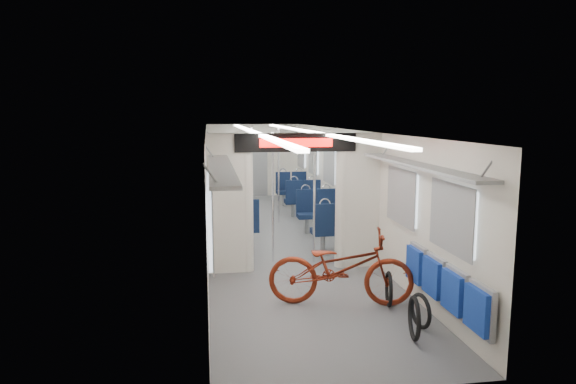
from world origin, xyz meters
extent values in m
plane|color=#515456|center=(0.00, 0.00, 0.00)|extent=(12.00, 12.00, 0.00)
cube|color=silver|center=(-1.45, 0.00, 1.15)|extent=(0.02, 12.00, 2.30)
cube|color=silver|center=(1.45, 0.00, 1.15)|extent=(0.02, 12.00, 2.30)
cube|color=silver|center=(0.00, 6.00, 1.15)|extent=(2.90, 0.02, 2.30)
cube|color=silver|center=(0.00, -6.00, 1.15)|extent=(2.90, 0.02, 2.30)
cube|color=silver|center=(0.00, 0.00, 2.30)|extent=(2.90, 12.00, 0.02)
cube|color=white|center=(-0.55, 0.00, 2.27)|extent=(0.12, 11.40, 0.04)
cube|color=white|center=(0.55, 0.00, 2.27)|extent=(0.12, 11.40, 0.04)
cube|color=silver|center=(-1.12, -2.00, 1.00)|extent=(0.65, 0.18, 2.00)
cube|color=silver|center=(1.12, -2.00, 1.00)|extent=(0.65, 0.18, 2.00)
cube|color=silver|center=(0.00, -2.00, 2.15)|extent=(2.90, 0.18, 0.30)
cylinder|color=silver|center=(-0.80, -2.00, 1.00)|extent=(0.20, 0.20, 2.00)
cylinder|color=silver|center=(0.80, -2.00, 1.00)|extent=(0.20, 0.20, 2.00)
cube|color=black|center=(0.00, -2.11, 2.15)|extent=(2.00, 0.03, 0.30)
cube|color=#FF0C07|center=(0.00, -2.13, 2.15)|extent=(1.20, 0.02, 0.14)
cube|color=silver|center=(-1.42, -4.80, 1.40)|extent=(0.04, 1.00, 0.75)
cube|color=silver|center=(1.42, -4.80, 1.40)|extent=(0.04, 1.00, 0.75)
cube|color=silver|center=(-1.42, -3.20, 1.40)|extent=(0.04, 1.00, 0.75)
cube|color=silver|center=(1.42, -3.20, 1.40)|extent=(0.04, 1.00, 0.75)
cube|color=silver|center=(-1.42, -0.50, 1.40)|extent=(0.04, 1.00, 0.75)
cube|color=silver|center=(1.42, -0.50, 1.40)|extent=(0.04, 1.00, 0.75)
cube|color=silver|center=(-1.42, 1.40, 1.40)|extent=(0.04, 1.00, 0.75)
cube|color=silver|center=(1.42, 1.40, 1.40)|extent=(0.04, 1.00, 0.75)
cube|color=silver|center=(-1.42, 3.30, 1.40)|extent=(0.04, 1.00, 0.75)
cube|color=silver|center=(1.42, 3.30, 1.40)|extent=(0.04, 1.00, 0.75)
cube|color=silver|center=(-1.42, 5.10, 1.40)|extent=(0.04, 1.00, 0.75)
cube|color=silver|center=(1.42, 5.10, 1.40)|extent=(0.04, 1.00, 0.75)
cube|color=gray|center=(-1.27, -4.00, 1.95)|extent=(0.30, 3.60, 0.04)
cube|color=gray|center=(1.27, -4.00, 1.95)|extent=(0.30, 3.60, 0.04)
cube|color=gray|center=(-1.27, 2.00, 1.95)|extent=(0.30, 7.60, 0.04)
cube|color=gray|center=(1.27, 2.00, 1.95)|extent=(0.30, 7.60, 0.04)
cube|color=gray|center=(0.00, 5.94, 1.00)|extent=(0.90, 0.05, 2.00)
imported|color=maroon|center=(0.35, -3.75, 0.52)|extent=(2.09, 1.12, 1.04)
cube|color=gray|center=(1.38, -5.60, 0.58)|extent=(0.06, 0.48, 0.54)
cube|color=navy|center=(1.32, -5.60, 0.58)|extent=(0.06, 0.44, 0.46)
cube|color=gray|center=(1.38, -5.05, 0.58)|extent=(0.06, 0.48, 0.54)
cube|color=navy|center=(1.32, -5.05, 0.58)|extent=(0.06, 0.44, 0.46)
cube|color=gray|center=(1.38, -4.50, 0.58)|extent=(0.06, 0.48, 0.54)
cube|color=navy|center=(1.32, -4.50, 0.58)|extent=(0.06, 0.44, 0.46)
cube|color=gray|center=(1.38, -3.95, 0.58)|extent=(0.06, 0.48, 0.54)
cube|color=navy|center=(1.32, -3.95, 0.58)|extent=(0.06, 0.44, 0.46)
torus|color=black|center=(0.90, -4.98, 0.24)|extent=(0.15, 0.53, 0.53)
torus|color=black|center=(1.11, -4.68, 0.20)|extent=(0.12, 0.45, 0.45)
torus|color=black|center=(0.98, -3.92, 0.22)|extent=(0.16, 0.49, 0.49)
cube|color=#0B1733|center=(-0.70, -0.55, 0.40)|extent=(0.45, 0.42, 0.10)
cylinder|color=gray|center=(-0.70, -0.55, 0.17)|extent=(0.10, 0.10, 0.35)
cube|color=#0B1733|center=(-0.70, -0.72, 0.72)|extent=(0.45, 0.08, 0.55)
torus|color=silver|center=(-0.70, -0.72, 1.00)|extent=(0.23, 0.03, 0.23)
cube|color=#0B1733|center=(-0.70, 1.14, 0.40)|extent=(0.45, 0.42, 0.10)
cylinder|color=gray|center=(-0.70, 1.14, 0.17)|extent=(0.10, 0.10, 0.35)
cube|color=#0B1733|center=(-0.70, 1.31, 0.72)|extent=(0.45, 0.08, 0.55)
torus|color=silver|center=(-0.70, 1.31, 1.00)|extent=(0.23, 0.03, 0.23)
cube|color=#0B1733|center=(-1.17, -0.55, 0.40)|extent=(0.45, 0.42, 0.10)
cylinder|color=gray|center=(-1.17, -0.55, 0.17)|extent=(0.10, 0.10, 0.35)
cube|color=#0B1733|center=(-1.17, -0.72, 0.72)|extent=(0.45, 0.08, 0.55)
torus|color=silver|center=(-1.17, -0.72, 1.00)|extent=(0.23, 0.03, 0.23)
cube|color=#0B1733|center=(-1.17, 1.14, 0.40)|extent=(0.45, 0.42, 0.10)
cylinder|color=gray|center=(-1.17, 1.14, 0.17)|extent=(0.10, 0.10, 0.35)
cube|color=#0B1733|center=(-1.17, 1.31, 0.72)|extent=(0.45, 0.08, 0.55)
torus|color=silver|center=(-1.17, 1.31, 1.00)|extent=(0.23, 0.03, 0.23)
cube|color=#0B1733|center=(0.70, -1.05, 0.40)|extent=(0.42, 0.39, 0.10)
cylinder|color=gray|center=(0.70, -1.05, 0.17)|extent=(0.10, 0.10, 0.35)
cube|color=#0B1733|center=(0.70, -1.21, 0.71)|extent=(0.42, 0.07, 0.51)
torus|color=silver|center=(0.70, -1.21, 0.96)|extent=(0.21, 0.03, 0.21)
cube|color=#0B1733|center=(0.70, 0.53, 0.40)|extent=(0.42, 0.39, 0.10)
cylinder|color=gray|center=(0.70, 0.53, 0.17)|extent=(0.10, 0.10, 0.35)
cube|color=#0B1733|center=(0.70, 0.69, 0.71)|extent=(0.42, 0.07, 0.51)
torus|color=silver|center=(0.70, 0.69, 0.96)|extent=(0.21, 0.03, 0.21)
cube|color=#0B1733|center=(1.17, -1.05, 0.40)|extent=(0.42, 0.39, 0.10)
cylinder|color=gray|center=(1.17, -1.05, 0.17)|extent=(0.10, 0.10, 0.35)
cube|color=#0B1733|center=(1.17, -1.21, 0.71)|extent=(0.42, 0.07, 0.51)
torus|color=silver|center=(1.17, -1.21, 0.96)|extent=(0.21, 0.03, 0.21)
cube|color=#0B1733|center=(1.17, 0.53, 0.40)|extent=(0.42, 0.39, 0.10)
cylinder|color=gray|center=(1.17, 0.53, 0.17)|extent=(0.10, 0.10, 0.35)
cube|color=#0B1733|center=(1.17, 0.69, 0.71)|extent=(0.42, 0.07, 0.51)
torus|color=silver|center=(1.17, 0.69, 0.96)|extent=(0.21, 0.03, 0.21)
cube|color=#0B1733|center=(-0.70, 2.40, 0.40)|extent=(0.42, 0.39, 0.10)
cylinder|color=gray|center=(-0.70, 2.40, 0.17)|extent=(0.10, 0.10, 0.35)
cube|color=#0B1733|center=(-0.70, 2.25, 0.71)|extent=(0.42, 0.07, 0.51)
torus|color=silver|center=(-0.70, 2.25, 0.96)|extent=(0.21, 0.03, 0.21)
cube|color=#0B1733|center=(-0.70, 3.98, 0.40)|extent=(0.42, 0.39, 0.10)
cylinder|color=gray|center=(-0.70, 3.98, 0.17)|extent=(0.10, 0.10, 0.35)
cube|color=#0B1733|center=(-0.70, 4.14, 0.71)|extent=(0.42, 0.07, 0.51)
torus|color=silver|center=(-0.70, 4.14, 0.96)|extent=(0.21, 0.03, 0.21)
cube|color=#0B1733|center=(-1.17, 2.40, 0.40)|extent=(0.42, 0.39, 0.10)
cylinder|color=gray|center=(-1.17, 2.40, 0.17)|extent=(0.10, 0.10, 0.35)
cube|color=#0B1733|center=(-1.17, 2.25, 0.71)|extent=(0.42, 0.07, 0.51)
torus|color=silver|center=(-1.17, 2.25, 0.96)|extent=(0.21, 0.03, 0.21)
cube|color=#0B1733|center=(-1.17, 3.98, 0.40)|extent=(0.42, 0.39, 0.10)
cylinder|color=gray|center=(-1.17, 3.98, 0.17)|extent=(0.10, 0.10, 0.35)
cube|color=#0B1733|center=(-1.17, 4.14, 0.71)|extent=(0.42, 0.07, 0.51)
torus|color=silver|center=(-1.17, 4.14, 0.96)|extent=(0.21, 0.03, 0.21)
cube|color=#0B1733|center=(0.70, 2.41, 0.40)|extent=(0.42, 0.39, 0.10)
cylinder|color=gray|center=(0.70, 2.41, 0.17)|extent=(0.10, 0.10, 0.35)
cube|color=#0B1733|center=(0.70, 2.25, 0.71)|extent=(0.42, 0.08, 0.52)
torus|color=silver|center=(0.70, 2.25, 0.97)|extent=(0.22, 0.03, 0.22)
cube|color=#0B1733|center=(0.70, 4.00, 0.40)|extent=(0.42, 0.39, 0.10)
cylinder|color=gray|center=(0.70, 4.00, 0.17)|extent=(0.10, 0.10, 0.35)
cube|color=#0B1733|center=(0.70, 4.16, 0.71)|extent=(0.42, 0.08, 0.52)
torus|color=silver|center=(0.70, 4.16, 0.97)|extent=(0.22, 0.03, 0.22)
cube|color=#0B1733|center=(1.17, 2.41, 0.40)|extent=(0.42, 0.39, 0.10)
cylinder|color=gray|center=(1.17, 2.41, 0.17)|extent=(0.10, 0.10, 0.35)
cube|color=#0B1733|center=(1.17, 2.25, 0.71)|extent=(0.42, 0.08, 0.52)
torus|color=silver|center=(1.17, 2.25, 0.97)|extent=(0.22, 0.03, 0.22)
cube|color=#0B1733|center=(1.17, 4.00, 0.40)|extent=(0.42, 0.39, 0.10)
cylinder|color=gray|center=(1.17, 4.00, 0.17)|extent=(0.10, 0.10, 0.35)
cube|color=#0B1733|center=(1.17, 4.16, 0.71)|extent=(0.42, 0.08, 0.52)
torus|color=silver|center=(1.17, 4.16, 0.97)|extent=(0.22, 0.03, 0.22)
cylinder|color=silver|center=(-0.31, -1.54, 1.15)|extent=(0.04, 0.04, 2.30)
cylinder|color=silver|center=(0.40, -1.68, 1.15)|extent=(0.04, 0.04, 2.30)
cylinder|color=silver|center=(-0.41, 1.62, 1.15)|extent=(0.04, 0.04, 2.30)
cylinder|color=silver|center=(0.25, 1.79, 1.15)|extent=(0.04, 0.04, 2.30)
camera|label=1|loc=(-1.42, -10.35, 2.61)|focal=32.00mm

